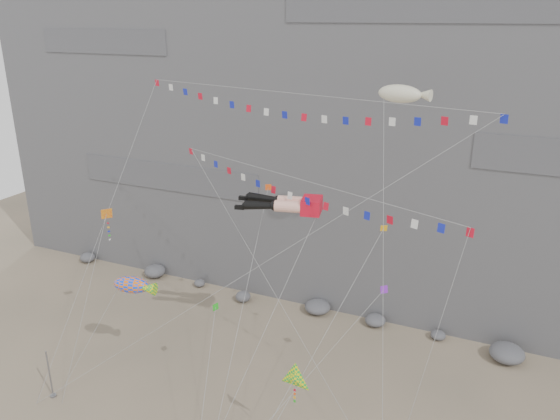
% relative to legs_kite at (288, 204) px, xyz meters
% --- Properties ---
extents(ground, '(120.00, 120.00, 0.00)m').
position_rel_legs_kite_xyz_m(ground, '(-1.30, -6.02, -15.37)').
color(ground, gray).
rests_on(ground, ground).
extents(cliff, '(80.00, 28.00, 50.00)m').
position_rel_legs_kite_xyz_m(cliff, '(-1.30, 25.98, 9.63)').
color(cliff, slate).
rests_on(cliff, ground).
extents(talus_boulders, '(60.00, 3.00, 1.20)m').
position_rel_legs_kite_xyz_m(talus_boulders, '(-1.30, 10.98, -14.77)').
color(talus_boulders, '#5A5A5F').
rests_on(talus_boulders, ground).
extents(anchor_pole_left, '(0.12, 0.12, 4.20)m').
position_rel_legs_kite_xyz_m(anchor_pole_left, '(-16.07, -9.76, -13.27)').
color(anchor_pole_left, gray).
rests_on(anchor_pole_left, ground).
extents(legs_kite, '(6.64, 16.49, 21.80)m').
position_rel_legs_kite_xyz_m(legs_kite, '(0.00, 0.00, 0.00)').
color(legs_kite, red).
rests_on(legs_kite, ground).
extents(flag_banner_upper, '(30.77, 16.58, 31.15)m').
position_rel_legs_kite_xyz_m(flag_banner_upper, '(-0.48, 2.19, 7.81)').
color(flag_banner_upper, red).
rests_on(flag_banner_upper, ground).
extents(flag_banner_lower, '(24.60, 12.66, 21.22)m').
position_rel_legs_kite_xyz_m(flag_banner_lower, '(0.99, -0.34, 2.14)').
color(flag_banner_lower, red).
rests_on(flag_banner_lower, ground).
extents(harlequin_kite, '(1.88, 7.88, 15.19)m').
position_rel_legs_kite_xyz_m(harlequin_kite, '(-14.40, -3.33, -1.83)').
color(harlequin_kite, red).
rests_on(harlequin_kite, ground).
extents(fish_windsock, '(7.01, 5.07, 10.75)m').
position_rel_legs_kite_xyz_m(fish_windsock, '(-11.07, -5.11, -6.60)').
color(fish_windsock, orange).
rests_on(fish_windsock, ground).
extents(delta_kite, '(3.78, 7.28, 9.82)m').
position_rel_legs_kite_xyz_m(delta_kite, '(3.95, -8.09, -8.80)').
color(delta_kite, '#FFEE0D').
rests_on(delta_kite, ground).
extents(blimp_windsock, '(5.94, 15.23, 27.37)m').
position_rel_legs_kite_xyz_m(blimp_windsock, '(6.63, 5.21, 7.77)').
color(blimp_windsock, beige).
rests_on(blimp_windsock, ground).
extents(small_kite_a, '(2.79, 15.11, 21.17)m').
position_rel_legs_kite_xyz_m(small_kite_a, '(-3.12, 3.03, -0.39)').
color(small_kite_a, '#FE5415').
rests_on(small_kite_a, ground).
extents(small_kite_b, '(8.20, 11.20, 16.27)m').
position_rel_legs_kite_xyz_m(small_kite_b, '(7.55, -0.32, -5.51)').
color(small_kite_b, purple).
rests_on(small_kite_b, ground).
extents(small_kite_c, '(3.53, 9.36, 12.65)m').
position_rel_legs_kite_xyz_m(small_kite_c, '(-3.37, -5.42, -6.84)').
color(small_kite_c, green).
rests_on(small_kite_c, ground).
extents(small_kite_d, '(5.97, 14.25, 20.54)m').
position_rel_legs_kite_xyz_m(small_kite_d, '(7.04, 0.16, -1.32)').
color(small_kite_d, '#FBB015').
rests_on(small_kite_d, ground).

